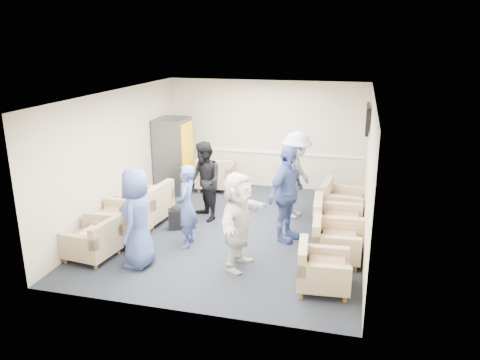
% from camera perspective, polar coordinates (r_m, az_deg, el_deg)
% --- Properties ---
extents(floor, '(6.00, 6.00, 0.00)m').
position_cam_1_polar(floor, '(9.45, -0.65, -6.06)').
color(floor, black).
rests_on(floor, ground).
extents(ceiling, '(6.00, 6.00, 0.00)m').
position_cam_1_polar(ceiling, '(8.74, -0.71, 10.43)').
color(ceiling, silver).
rests_on(ceiling, back_wall).
extents(back_wall, '(5.00, 0.02, 2.70)m').
position_cam_1_polar(back_wall, '(11.85, 3.08, 5.56)').
color(back_wall, beige).
rests_on(back_wall, floor).
extents(front_wall, '(5.00, 0.02, 2.70)m').
position_cam_1_polar(front_wall, '(6.30, -7.77, -5.13)').
color(front_wall, beige).
rests_on(front_wall, floor).
extents(left_wall, '(0.02, 6.00, 2.70)m').
position_cam_1_polar(left_wall, '(9.92, -14.78, 2.74)').
color(left_wall, beige).
rests_on(left_wall, floor).
extents(right_wall, '(0.02, 6.00, 2.70)m').
position_cam_1_polar(right_wall, '(8.72, 15.40, 0.73)').
color(right_wall, beige).
rests_on(right_wall, floor).
extents(chair_rail, '(4.98, 0.04, 0.06)m').
position_cam_1_polar(chair_rail, '(11.92, 3.03, 3.43)').
color(chair_rail, white).
rests_on(chair_rail, back_wall).
extents(tv, '(0.10, 1.00, 0.58)m').
position_cam_1_polar(tv, '(10.32, 15.28, 7.20)').
color(tv, black).
rests_on(tv, right_wall).
extents(armchair_left_near, '(0.86, 0.86, 0.62)m').
position_cam_1_polar(armchair_left_near, '(8.52, -17.40, -7.30)').
color(armchair_left_near, tan).
rests_on(armchair_left_near, floor).
extents(armchair_left_mid, '(1.00, 1.00, 0.76)m').
position_cam_1_polar(armchair_left_mid, '(9.08, -14.03, -5.01)').
color(armchair_left_mid, tan).
rests_on(armchair_left_mid, floor).
extents(armchair_left_far, '(1.00, 1.00, 0.72)m').
position_cam_1_polar(armchair_left_far, '(9.89, -11.15, -3.06)').
color(armchair_left_far, tan).
rests_on(armchair_left_far, floor).
extents(armchair_right_near, '(0.84, 0.84, 0.62)m').
position_cam_1_polar(armchair_right_near, '(7.34, 9.74, -10.82)').
color(armchair_right_near, tan).
rests_on(armchair_right_near, floor).
extents(armchair_right_midnear, '(0.84, 0.84, 0.65)m').
position_cam_1_polar(armchair_right_midnear, '(8.25, 11.24, -7.55)').
color(armchair_right_midnear, tan).
rests_on(armchair_right_midnear, floor).
extents(armchair_right_midfar, '(0.96, 0.96, 0.73)m').
position_cam_1_polar(armchair_right_midfar, '(8.91, 11.42, -5.35)').
color(armchair_right_midfar, tan).
rests_on(armchair_right_midfar, floor).
extents(armchair_right_far, '(0.96, 0.96, 0.70)m').
position_cam_1_polar(armchair_right_far, '(10.06, 12.15, -2.84)').
color(armchair_right_far, tan).
rests_on(armchair_right_far, floor).
extents(armchair_corner, '(0.99, 0.99, 0.72)m').
position_cam_1_polar(armchair_corner, '(11.75, -3.01, 0.48)').
color(armchair_corner, tan).
rests_on(armchair_corner, floor).
extents(vending_machine, '(0.74, 0.87, 1.83)m').
position_cam_1_polar(vending_machine, '(11.63, -8.09, 3.01)').
color(vending_machine, '#52535A').
rests_on(vending_machine, floor).
extents(backpack, '(0.35, 0.31, 0.50)m').
position_cam_1_polar(backpack, '(9.47, -7.86, -4.48)').
color(backpack, black).
rests_on(backpack, floor).
extents(pillow, '(0.33, 0.43, 0.12)m').
position_cam_1_polar(pillow, '(8.47, -17.49, -6.28)').
color(pillow, beige).
rests_on(pillow, armchair_left_near).
extents(person_front_left, '(0.63, 0.88, 1.69)m').
position_cam_1_polar(person_front_left, '(7.93, -12.41, -4.56)').
color(person_front_left, '#3A4C8C').
rests_on(person_front_left, floor).
extents(person_mid_left, '(0.44, 0.61, 1.54)m').
position_cam_1_polar(person_mid_left, '(8.54, -6.57, -3.19)').
color(person_mid_left, '#3A4C8C').
rests_on(person_mid_left, floor).
extents(person_back_left, '(1.01, 1.03, 1.67)m').
position_cam_1_polar(person_back_left, '(9.72, -4.35, -0.19)').
color(person_back_left, black).
rests_on(person_back_left, floor).
extents(person_back_right, '(0.96, 1.33, 1.85)m').
position_cam_1_polar(person_back_right, '(9.90, 6.84, 0.60)').
color(person_back_right, beige).
rests_on(person_back_right, floor).
extents(person_mid_right, '(0.83, 1.17, 1.84)m').
position_cam_1_polar(person_mid_right, '(8.71, 5.69, -1.69)').
color(person_mid_right, '#3A4C8C').
rests_on(person_mid_right, floor).
extents(person_front_right, '(0.70, 1.59, 1.66)m').
position_cam_1_polar(person_front_right, '(7.67, -0.22, -5.01)').
color(person_front_right, silver).
rests_on(person_front_right, floor).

